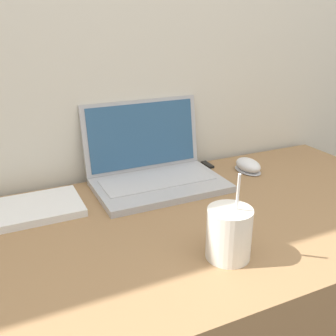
# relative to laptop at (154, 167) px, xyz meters

# --- Properties ---
(wall_back) EXTENTS (7.00, 0.04, 2.50)m
(wall_back) POSITION_rel_laptop_xyz_m (-0.03, 0.13, 0.44)
(wall_back) COLOR silver
(wall_back) RESTS_ON ground_plane
(desk) EXTENTS (1.48, 0.70, 0.75)m
(desk) POSITION_rel_laptop_xyz_m (-0.03, -0.26, -0.43)
(desk) COLOR #936D47
(desk) RESTS_ON ground_plane
(laptop) EXTENTS (0.39, 0.28, 0.24)m
(laptop) POSITION_rel_laptop_xyz_m (0.00, 0.00, 0.00)
(laptop) COLOR #ADADB2
(laptop) RESTS_ON desk
(drink_cup) EXTENTS (0.10, 0.10, 0.21)m
(drink_cup) POSITION_rel_laptop_xyz_m (-0.01, -0.44, 0.01)
(drink_cup) COLOR silver
(drink_cup) RESTS_ON desk
(computer_mouse) EXTENTS (0.07, 0.11, 0.04)m
(computer_mouse) POSITION_rel_laptop_xyz_m (0.33, -0.04, -0.03)
(computer_mouse) COLOR #B2B2B7
(computer_mouse) RESTS_ON desk
(usb_stick) EXTENTS (0.02, 0.06, 0.01)m
(usb_stick) POSITION_rel_laptop_xyz_m (0.23, 0.05, -0.05)
(usb_stick) COLOR black
(usb_stick) RESTS_ON desk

